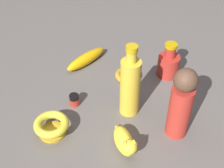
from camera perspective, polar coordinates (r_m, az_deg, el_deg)
name	(u,v)px	position (r m, az deg, el deg)	size (l,w,h in m)	color
ground	(112,95)	(1.12, 0.00, -2.05)	(2.00, 2.00, 0.00)	#5B5651
bottle_tall	(130,86)	(0.99, 3.35, -0.30)	(0.06, 0.06, 0.26)	gold
bottle_short	(169,63)	(1.19, 10.38, 3.74)	(0.08, 0.08, 0.14)	#AE2B22
banana	(86,59)	(1.25, -4.78, 4.63)	(0.20, 0.05, 0.05)	#E1A50C
bowl	(52,126)	(0.99, -11.06, -7.56)	(0.11, 0.11, 0.05)	gold
person_figure_adult	(181,103)	(0.93, 12.60, -3.48)	(0.09, 0.09, 0.25)	#B52F24
cat_figurine	(125,142)	(0.93, 2.38, -10.57)	(0.13, 0.10, 0.09)	yellow
nail_polish_jar	(74,100)	(1.08, -6.96, -2.91)	(0.04, 0.04, 0.04)	#AA2E22
bangle	(128,75)	(1.19, 2.93, 1.64)	(0.10, 0.10, 0.02)	#BA8C25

